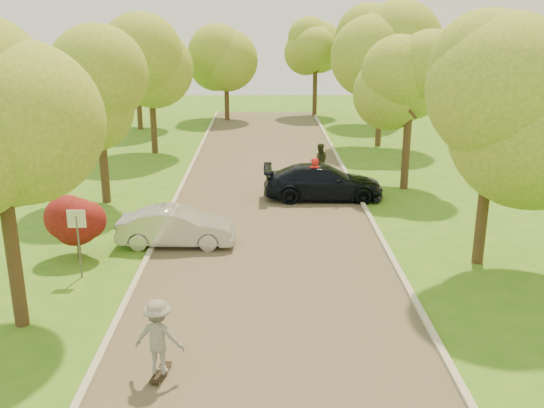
{
  "coord_description": "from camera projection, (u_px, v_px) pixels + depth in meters",
  "views": [
    {
      "loc": [
        -0.19,
        -13.27,
        7.66
      ],
      "look_at": [
        0.12,
        7.37,
        1.3
      ],
      "focal_mm": 40.0,
      "sensor_mm": 36.0,
      "label": 1
    }
  ],
  "objects": [
    {
      "name": "silver_sedan",
      "position": [
        177.0,
        227.0,
        21.14
      ],
      "size": [
        4.11,
        1.53,
        1.34
      ],
      "primitive_type": "imported",
      "rotation": [
        0.0,
        0.0,
        1.54
      ],
      "color": "#B3B2B7",
      "rests_on": "ground"
    },
    {
      "name": "tree_bg_a",
      "position": [
        139.0,
        53.0,
        41.92
      ],
      "size": [
        5.12,
        5.0,
        7.72
      ],
      "color": "#382619",
      "rests_on": "ground"
    },
    {
      "name": "tree_r_midb",
      "position": [
        415.0,
        83.0,
        26.98
      ],
      "size": [
        4.51,
        4.4,
        7.01
      ],
      "color": "#382619",
      "rests_on": "ground"
    },
    {
      "name": "tree_bg_c",
      "position": [
        229.0,
        54.0,
        45.91
      ],
      "size": [
        4.92,
        4.8,
        7.33
      ],
      "color": "#382619",
      "rests_on": "ground"
    },
    {
      "name": "tree_bg_b",
      "position": [
        378.0,
        48.0,
        44.01
      ],
      "size": [
        5.12,
        5.0,
        7.95
      ],
      "color": "#382619",
      "rests_on": "ground"
    },
    {
      "name": "longboard",
      "position": [
        161.0,
        372.0,
        13.49
      ],
      "size": [
        0.4,
        0.92,
        0.1
      ],
      "rotation": [
        0.0,
        0.0,
        2.96
      ],
      "color": "black",
      "rests_on": "ground"
    },
    {
      "name": "tree_bg_d",
      "position": [
        319.0,
        49.0,
        47.84
      ],
      "size": [
        5.12,
        5.0,
        7.72
      ],
      "color": "#382619",
      "rests_on": "ground"
    },
    {
      "name": "person_striped",
      "position": [
        314.0,
        179.0,
        26.24
      ],
      "size": [
        0.77,
        0.58,
        1.93
      ],
      "primitive_type": "imported",
      "rotation": [
        0.0,
        0.0,
        3.32
      ],
      "color": "red",
      "rests_on": "ground"
    },
    {
      "name": "tree_r_mida",
      "position": [
        503.0,
        92.0,
        18.19
      ],
      "size": [
        5.13,
        5.0,
        7.95
      ],
      "color": "#382619",
      "rests_on": "ground"
    },
    {
      "name": "tree_l_mida",
      "position": [
        5.0,
        128.0,
        14.28
      ],
      "size": [
        4.71,
        4.6,
        7.39
      ],
      "color": "#382619",
      "rests_on": "ground"
    },
    {
      "name": "road",
      "position": [
        269.0,
        232.0,
        22.58
      ],
      "size": [
        8.0,
        60.0,
        0.01
      ],
      "primitive_type": "cube",
      "color": "#4C4438",
      "rests_on": "ground"
    },
    {
      "name": "person_olive",
      "position": [
        320.0,
        161.0,
        29.81
      ],
      "size": [
        0.9,
        0.72,
        1.79
      ],
      "primitive_type": "imported",
      "rotation": [
        0.0,
        0.0,
        3.2
      ],
      "color": "#2D331E",
      "rests_on": "ground"
    },
    {
      "name": "curb_left",
      "position": [
        160.0,
        231.0,
        22.51
      ],
      "size": [
        0.18,
        60.0,
        0.12
      ],
      "primitive_type": "cube",
      "color": "#B2AD9E",
      "rests_on": "ground"
    },
    {
      "name": "skateboarder",
      "position": [
        158.0,
        337.0,
        13.23
      ],
      "size": [
        1.22,
        0.84,
        1.74
      ],
      "primitive_type": "imported",
      "rotation": [
        0.0,
        0.0,
        2.96
      ],
      "color": "gray",
      "rests_on": "longboard"
    },
    {
      "name": "street_sign",
      "position": [
        77.0,
        229.0,
        18.22
      ],
      "size": [
        0.55,
        0.06,
        2.17
      ],
      "color": "#59595E",
      "rests_on": "ground"
    },
    {
      "name": "ground",
      "position": [
        272.0,
        342.0,
        14.94
      ],
      "size": [
        100.0,
        100.0,
        0.0
      ],
      "primitive_type": "plane",
      "color": "#34771C",
      "rests_on": "ground"
    },
    {
      "name": "tree_l_far",
      "position": [
        153.0,
        58.0,
        34.26
      ],
      "size": [
        4.92,
        4.8,
        7.79
      ],
      "color": "#382619",
      "rests_on": "ground"
    },
    {
      "name": "tree_l_midb",
      "position": [
        103.0,
        96.0,
        24.96
      ],
      "size": [
        4.3,
        4.2,
        6.62
      ],
      "color": "#382619",
      "rests_on": "ground"
    },
    {
      "name": "red_shrub",
      "position": [
        77.0,
        228.0,
        19.78
      ],
      "size": [
        1.7,
        1.7,
        1.95
      ],
      "color": "#382619",
      "rests_on": "ground"
    },
    {
      "name": "tree_r_far",
      "position": [
        386.0,
        50.0,
        36.26
      ],
      "size": [
        5.33,
        5.2,
        8.34
      ],
      "color": "#382619",
      "rests_on": "ground"
    },
    {
      "name": "curb_right",
      "position": [
        377.0,
        230.0,
        22.62
      ],
      "size": [
        0.18,
        60.0,
        0.12
      ],
      "primitive_type": "cube",
      "color": "#B2AD9E",
      "rests_on": "ground"
    },
    {
      "name": "dark_sedan",
      "position": [
        323.0,
        182.0,
        26.59
      ],
      "size": [
        5.25,
        2.18,
        1.52
      ],
      "primitive_type": "imported",
      "rotation": [
        0.0,
        0.0,
        1.56
      ],
      "color": "black",
      "rests_on": "ground"
    }
  ]
}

